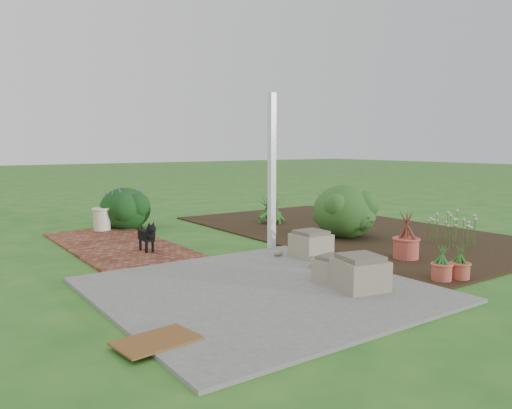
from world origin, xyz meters
TOP-DOWN VIEW (x-y plane):
  - ground at (0.00, 0.00)m, footprint 80.00×80.00m
  - concrete_patio at (-1.25, -1.75)m, footprint 3.50×3.50m
  - brick_path at (-1.70, 1.75)m, footprint 1.60×3.50m
  - garden_bed at (2.50, 0.50)m, footprint 4.00×7.00m
  - veranda_post at (0.30, 0.10)m, footprint 0.10×0.10m
  - stone_trough_near at (-0.35, -2.45)m, footprint 0.61×0.61m
  - stone_trough_mid at (-0.34, -2.01)m, footprint 0.46×0.46m
  - stone_trough_far at (0.35, -0.82)m, footprint 0.49×0.49m
  - coir_doormat at (-2.89, -2.55)m, footprint 0.72×0.51m
  - black_dog at (-1.53, 0.86)m, footprint 0.16×0.51m
  - cream_ceramic_urn at (-1.47, 3.22)m, footprint 0.32×0.32m
  - evergreen_shrub at (1.93, 0.08)m, footprint 1.40×1.40m
  - agapanthus_clump_back at (3.16, 1.70)m, footprint 1.01×1.01m
  - agapanthus_clump_front at (1.77, 2.11)m, footprint 1.02×1.02m
  - pink_flower_patch at (2.92, -1.48)m, footprint 0.99×0.99m
  - terracotta_pot_bronze at (1.40, -1.71)m, footprint 0.45×0.45m
  - terracotta_pot_small_left at (1.04, -2.81)m, footprint 0.30×0.30m
  - terracotta_pot_small_right at (0.79, -2.73)m, footprint 0.24×0.24m
  - purple_flowering_bush at (-0.95, 3.34)m, footprint 1.22×1.22m

SIDE VIEW (x-z plane):
  - ground at x=0.00m, z-range 0.00..0.00m
  - garden_bed at x=2.50m, z-range 0.00..0.03m
  - concrete_patio at x=-1.25m, z-range 0.00..0.04m
  - brick_path at x=-1.70m, z-range 0.00..0.04m
  - coir_doormat at x=-2.89m, z-range 0.04..0.06m
  - terracotta_pot_small_left at x=1.04m, z-range 0.03..0.23m
  - terracotta_pot_small_right at x=0.79m, z-range 0.03..0.24m
  - stone_trough_mid at x=-0.34m, z-range 0.04..0.30m
  - terracotta_pot_bronze at x=1.40m, z-range 0.03..0.33m
  - stone_trough_far at x=0.35m, z-range 0.04..0.37m
  - stone_trough_near at x=-0.35m, z-range 0.04..0.38m
  - cream_ceramic_urn at x=-1.47m, z-range 0.04..0.46m
  - pink_flower_patch at x=2.92m, z-range 0.03..0.57m
  - black_dog at x=-1.53m, z-range 0.08..0.52m
  - agapanthus_clump_front at x=1.77m, z-range 0.03..0.77m
  - purple_flowering_bush at x=-0.95m, z-range 0.00..0.86m
  - agapanthus_clump_back at x=3.16m, z-range 0.03..0.88m
  - evergreen_shrub at x=1.93m, z-range 0.03..1.00m
  - veranda_post at x=0.30m, z-range 0.00..2.50m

